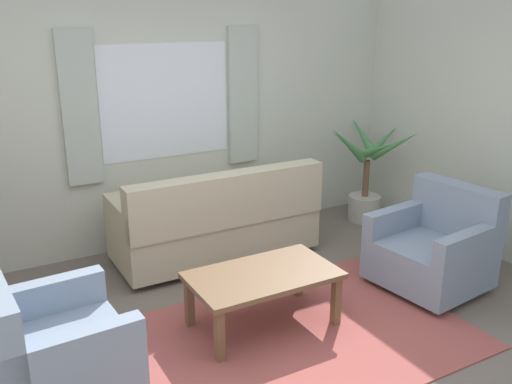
{
  "coord_description": "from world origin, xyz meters",
  "views": [
    {
      "loc": [
        -1.91,
        -3.0,
        2.31
      ],
      "look_at": [
        0.17,
        0.7,
        0.92
      ],
      "focal_mm": 39.51,
      "sensor_mm": 36.0,
      "label": 1
    }
  ],
  "objects_px": {
    "couch": "(218,223)",
    "armchair_left": "(49,351)",
    "potted_plant": "(366,177)",
    "armchair_right": "(435,248)",
    "coffee_table": "(263,280)"
  },
  "relations": [
    {
      "from": "couch",
      "to": "coffee_table",
      "type": "relative_size",
      "value": 1.73
    },
    {
      "from": "armchair_left",
      "to": "armchair_right",
      "type": "bearing_deg",
      "value": -93.78
    },
    {
      "from": "couch",
      "to": "potted_plant",
      "type": "distance_m",
      "value": 1.92
    },
    {
      "from": "couch",
      "to": "armchair_right",
      "type": "distance_m",
      "value": 1.98
    },
    {
      "from": "armchair_left",
      "to": "armchair_right",
      "type": "relative_size",
      "value": 0.95
    },
    {
      "from": "couch",
      "to": "armchair_left",
      "type": "bearing_deg",
      "value": 37.94
    },
    {
      "from": "couch",
      "to": "coffee_table",
      "type": "height_order",
      "value": "couch"
    },
    {
      "from": "armchair_right",
      "to": "coffee_table",
      "type": "height_order",
      "value": "armchair_right"
    },
    {
      "from": "couch",
      "to": "armchair_right",
      "type": "xyz_separation_m",
      "value": [
        1.39,
        -1.41,
        -0.01
      ]
    },
    {
      "from": "armchair_left",
      "to": "armchair_right",
      "type": "xyz_separation_m",
      "value": [
        3.17,
        -0.02,
        0.0
      ]
    },
    {
      "from": "armchair_right",
      "to": "potted_plant",
      "type": "distance_m",
      "value": 1.64
    },
    {
      "from": "couch",
      "to": "armchair_left",
      "type": "relative_size",
      "value": 2.14
    },
    {
      "from": "potted_plant",
      "to": "armchair_left",
      "type": "bearing_deg",
      "value": -157.59
    },
    {
      "from": "armchair_right",
      "to": "coffee_table",
      "type": "xyz_separation_m",
      "value": [
        -1.61,
        0.15,
        0.03
      ]
    },
    {
      "from": "couch",
      "to": "armchair_left",
      "type": "height_order",
      "value": "couch"
    }
  ]
}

